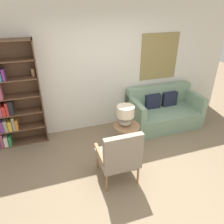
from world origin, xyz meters
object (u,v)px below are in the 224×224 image
table_lamp (125,114)px  side_table (127,128)px  armchair (120,155)px  bookshelf (6,101)px  couch (163,111)px

table_lamp → side_table: bearing=-46.6°
side_table → armchair: bearing=-118.6°
bookshelf → table_lamp: bookshelf is taller
table_lamp → armchair: bearing=-116.4°
side_table → table_lamp: (-0.03, 0.03, 0.30)m
bookshelf → armchair: bearing=-44.8°
armchair → table_lamp: armchair is taller
couch → side_table: couch is taller
couch → side_table: 1.32m
armchair → table_lamp: size_ratio=2.41×
armchair → side_table: (0.45, 0.83, -0.08)m
armchair → side_table: armchair is taller
armchair → couch: size_ratio=0.61×
armchair → table_lamp: bearing=63.6°
side_table → couch: bearing=27.3°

